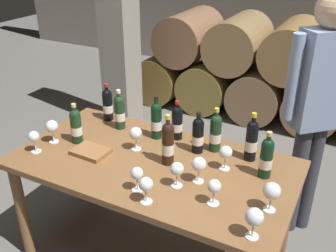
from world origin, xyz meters
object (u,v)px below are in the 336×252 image
at_px(wine_glass_5, 177,170).
at_px(wine_glass_7, 136,134).
at_px(wine_bottle_3, 108,104).
at_px(wine_glass_9, 34,137).
at_px(wine_glass_6, 254,218).
at_px(wine_glass_4, 52,127).
at_px(wine_bottle_5, 215,132).
at_px(wine_glass_1, 146,185).
at_px(tasting_notebook, 91,152).
at_px(wine_bottle_1, 251,140).
at_px(wine_glass_10, 272,192).
at_px(wine_glass_0, 226,153).
at_px(wine_bottle_6, 156,120).
at_px(wine_bottle_9, 76,126).
at_px(wine_bottle_0, 168,143).
at_px(wine_glass_3, 214,187).
at_px(wine_bottle_4, 120,112).
at_px(dining_table, 153,174).
at_px(wine_bottle_8, 198,135).
at_px(sommelier_presenting, 318,99).
at_px(wine_glass_8, 199,165).
at_px(wine_bottle_2, 266,157).
at_px(wine_glass_2, 137,174).
at_px(wine_bottle_7, 177,122).

relative_size(wine_glass_5, wine_glass_7, 0.96).
relative_size(wine_bottle_3, wine_glass_9, 1.93).
bearing_deg(wine_glass_6, wine_glass_4, 169.61).
xyz_separation_m(wine_bottle_5, wine_glass_6, (0.44, -0.65, -0.01)).
height_order(wine_glass_1, wine_glass_9, wine_glass_1).
distance_m(wine_glass_4, tasting_notebook, 0.32).
relative_size(wine_bottle_1, wine_glass_10, 1.92).
xyz_separation_m(wine_glass_0, wine_glass_10, (0.33, -0.25, 0.01)).
bearing_deg(wine_glass_6, wine_bottle_6, 143.34).
height_order(wine_bottle_6, wine_glass_1, wine_bottle_6).
bearing_deg(wine_bottle_9, wine_glass_1, -25.04).
xyz_separation_m(wine_bottle_0, wine_glass_3, (0.38, -0.24, -0.03)).
xyz_separation_m(wine_bottle_4, wine_bottle_6, (0.30, -0.01, 0.00)).
distance_m(dining_table, wine_bottle_1, 0.63).
xyz_separation_m(wine_glass_1, wine_glass_10, (0.58, 0.23, 0.01)).
distance_m(wine_bottle_8, wine_glass_7, 0.39).
bearing_deg(wine_glass_3, wine_glass_1, -154.79).
bearing_deg(wine_bottle_4, wine_bottle_6, -0.99).
bearing_deg(sommelier_presenting, wine_glass_8, -120.06).
distance_m(wine_bottle_9, wine_glass_5, 0.81).
distance_m(wine_glass_0, wine_glass_5, 0.33).
relative_size(wine_bottle_4, wine_glass_10, 1.77).
distance_m(dining_table, wine_bottle_3, 0.71).
distance_m(wine_bottle_2, wine_glass_2, 0.72).
bearing_deg(wine_glass_7, wine_glass_0, 4.51).
relative_size(wine_bottle_4, wine_glass_1, 1.92).
distance_m(wine_bottle_8, wine_glass_8, 0.33).
xyz_separation_m(wine_bottle_8, wine_glass_6, (0.53, -0.58, -0.01)).
height_order(dining_table, wine_glass_0, wine_glass_0).
distance_m(wine_bottle_6, wine_bottle_8, 0.32).
distance_m(wine_glass_8, sommelier_presenting, 0.96).
xyz_separation_m(wine_bottle_2, wine_glass_5, (-0.40, -0.31, -0.02)).
xyz_separation_m(wine_bottle_5, wine_glass_2, (-0.21, -0.59, -0.02)).
bearing_deg(wine_glass_4, tasting_notebook, -1.68).
relative_size(wine_bottle_3, wine_glass_8, 1.79).
bearing_deg(wine_bottle_8, wine_bottle_7, 153.05).
bearing_deg(wine_glass_3, wine_glass_0, 100.11).
bearing_deg(wine_bottle_9, wine_bottle_1, 16.41).
bearing_deg(wine_bottle_5, wine_glass_1, -100.22).
xyz_separation_m(wine_glass_1, wine_glass_2, (-0.09, 0.07, -0.00)).
bearing_deg(wine_glass_9, wine_glass_8, 9.54).
height_order(wine_bottle_8, sommelier_presenting, sommelier_presenting).
bearing_deg(wine_bottle_6, wine_bottle_7, 22.40).
height_order(wine_glass_7, wine_glass_8, same).
distance_m(wine_bottle_2, wine_bottle_4, 1.07).
distance_m(wine_bottle_1, wine_glass_10, 0.48).
bearing_deg(wine_bottle_9, wine_glass_9, -124.35).
bearing_deg(wine_bottle_5, wine_bottle_3, 176.19).
xyz_separation_m(wine_bottle_7, wine_glass_2, (0.07, -0.62, -0.02)).
bearing_deg(wine_bottle_2, wine_glass_6, -81.03).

